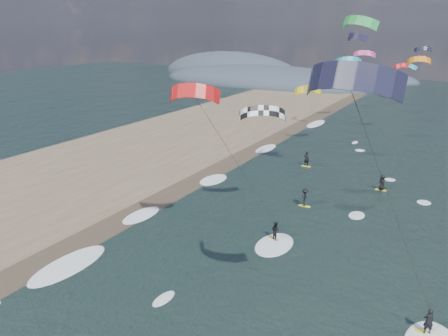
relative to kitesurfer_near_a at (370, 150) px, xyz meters
The scene contains 8 objects.
sand_strip 35.34m from the kitesurfer_near_a, behind, with size 26.00×240.00×0.00m, color brown.
wet_sand_strip 24.36m from the kitesurfer_near_a, 169.98° to the left, with size 3.00×240.00×0.00m, color #382D23.
coastal_hills 115.70m from the kitesurfer_near_a, 118.05° to the left, with size 80.00×41.00×15.00m.
kitesurfer_near_a is the anchor object (origin of this frame).
kitesurfer_near_b 12.94m from the kitesurfer_near_a, 148.99° to the left, with size 6.85×8.58×13.21m.
far_kitesurfers 26.20m from the kitesurfer_near_a, 110.21° to the left, with size 10.39×12.10×1.81m.
bg_kite_field 47.22m from the kitesurfer_near_a, 102.29° to the left, with size 12.63×71.63×9.66m.
shoreline_surf 24.54m from the kitesurfer_near_a, 157.05° to the left, with size 2.40×79.40×0.11m.
Camera 1 is at (12.89, -11.52, 16.13)m, focal length 35.00 mm.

